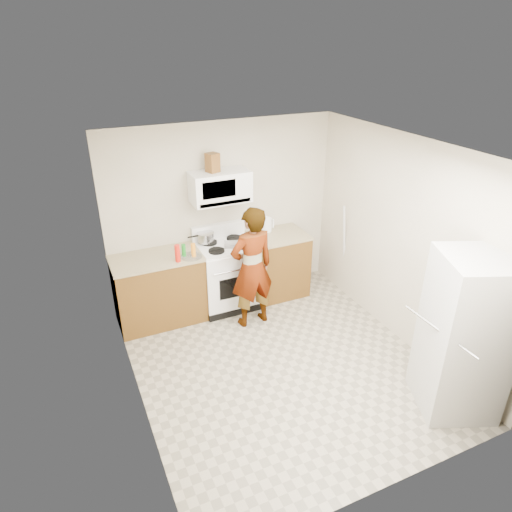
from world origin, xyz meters
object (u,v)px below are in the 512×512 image
gas_range (226,274)px  microwave (220,187)px  person (252,268)px  saucepan (205,237)px  kettle (266,225)px  fridge (465,336)px

gas_range → microwave: size_ratio=1.49×
person → saucepan: person is taller
saucepan → gas_range: bearing=-36.9°
gas_range → saucepan: size_ratio=5.03×
gas_range → kettle: size_ratio=5.91×
person → saucepan: (-0.36, 0.71, 0.20)m
microwave → person: 1.12m
gas_range → fridge: size_ratio=0.66×
kettle → person: bearing=-140.9°
microwave → saucepan: size_ratio=3.39×
gas_range → person: person is taller
gas_range → saucepan: 0.60m
kettle → microwave: bearing=171.0°
person → kettle: size_ratio=8.50×
saucepan → fridge: bearing=-60.5°
fridge → saucepan: 3.36m
person → kettle: bearing=-132.1°
microwave → fridge: (1.43, -2.88, -0.85)m
gas_range → fridge: 3.12m
saucepan → person: bearing=-63.0°
microwave → saucepan: microwave is taller
microwave → fridge: bearing=-63.6°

